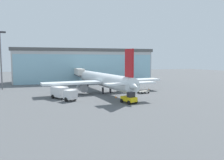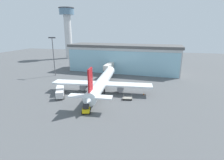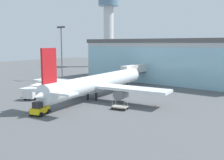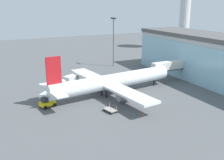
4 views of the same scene
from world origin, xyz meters
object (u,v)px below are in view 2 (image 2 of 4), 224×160
at_px(baggage_cart, 127,98).
at_px(safety_cone_nose, 94,101).
at_px(control_tower, 68,27).
at_px(catering_truck, 60,91).
at_px(jet_bridge, 110,66).
at_px(apron_light_mast, 53,53).
at_px(safety_cone_wingtip, 144,94).
at_px(airplane, 102,82).
at_px(pushback_tug, 86,109).

bearing_deg(baggage_cart, safety_cone_nose, 12.63).
xyz_separation_m(control_tower, safety_cone_nose, (43.92, -71.94, -21.37)).
bearing_deg(catering_truck, safety_cone_nose, 52.94).
relative_size(jet_bridge, catering_truck, 1.59).
height_order(apron_light_mast, safety_cone_wingtip, apron_light_mast).
relative_size(control_tower, apron_light_mast, 2.03).
relative_size(airplane, safety_cone_nose, 65.40).
relative_size(baggage_cart, safety_cone_wingtip, 5.56).
xyz_separation_m(airplane, safety_cone_wingtip, (13.59, 0.22, -3.01)).
bearing_deg(jet_bridge, airplane, -170.64).
bearing_deg(apron_light_mast, pushback_tug, -48.59).
bearing_deg(catering_truck, pushback_tug, 27.21).
bearing_deg(airplane, baggage_cart, -123.54).
bearing_deg(apron_light_mast, airplane, -29.64).
distance_m(apron_light_mast, catering_truck, 27.95).
relative_size(catering_truck, safety_cone_nose, 13.65).
height_order(jet_bridge, safety_cone_wingtip, jet_bridge).
bearing_deg(safety_cone_wingtip, jet_bridge, 128.61).
bearing_deg(safety_cone_wingtip, pushback_tug, -129.47).
relative_size(control_tower, safety_cone_nose, 62.14).
height_order(pushback_tug, safety_cone_nose, pushback_tug).
xyz_separation_m(catering_truck, pushback_tug, (12.07, -8.76, -0.49)).
xyz_separation_m(apron_light_mast, baggage_cart, (35.70, -20.07, -9.61)).
relative_size(baggage_cart, pushback_tug, 0.85).
height_order(control_tower, airplane, control_tower).
height_order(apron_light_mast, baggage_cart, apron_light_mast).
xyz_separation_m(baggage_cart, safety_cone_nose, (-9.04, -3.98, -0.23)).
distance_m(control_tower, catering_truck, 79.52).
relative_size(catering_truck, safety_cone_wingtip, 13.65).
height_order(jet_bridge, baggage_cart, jet_bridge).
bearing_deg(pushback_tug, airplane, -14.91).
bearing_deg(catering_truck, baggage_cart, 68.33).
xyz_separation_m(jet_bridge, airplane, (2.87, -20.83, -0.96)).
bearing_deg(catering_truck, control_tower, 177.95).
height_order(jet_bridge, control_tower, control_tower).
height_order(airplane, pushback_tug, airplane).
height_order(baggage_cart, safety_cone_wingtip, baggage_cart).
bearing_deg(control_tower, apron_light_mast, -70.18).
bearing_deg(jet_bridge, apron_light_mast, 105.18).
bearing_deg(catering_truck, safety_cone_wingtip, 78.90).
distance_m(catering_truck, baggage_cart, 20.81).
distance_m(apron_light_mast, safety_cone_nose, 37.22).
bearing_deg(airplane, safety_cone_nose, 175.86).
bearing_deg(jet_bridge, pushback_tug, -173.11).
relative_size(apron_light_mast, catering_truck, 2.24).
distance_m(jet_bridge, airplane, 21.05).
height_order(apron_light_mast, safety_cone_nose, apron_light_mast).
xyz_separation_m(baggage_cart, safety_cone_wingtip, (4.40, 5.20, -0.23)).
bearing_deg(baggage_cart, catering_truck, -5.93).
relative_size(apron_light_mast, safety_cone_wingtip, 30.56).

